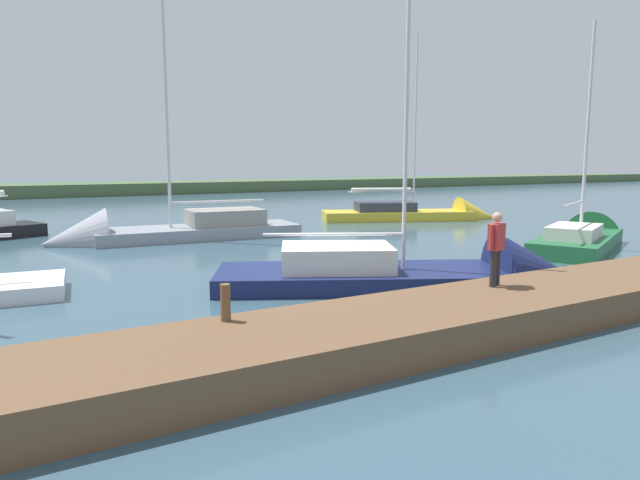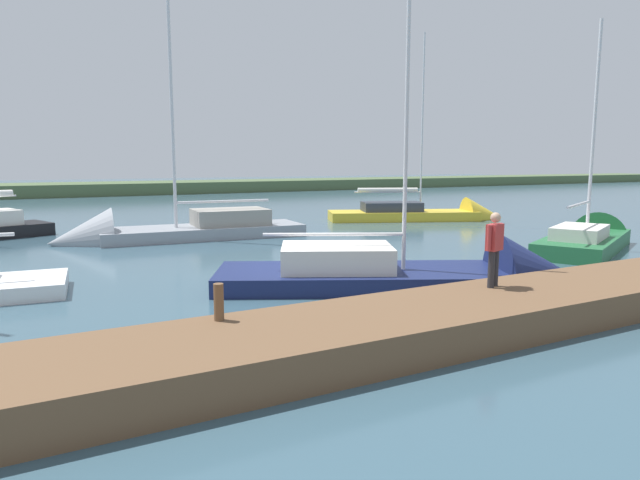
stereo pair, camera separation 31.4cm
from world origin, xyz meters
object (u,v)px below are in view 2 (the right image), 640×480
(sailboat_behind_pier, at_px, (432,217))
(sailboat_outer_mooring, at_px, (157,235))
(person_on_dock, at_px, (494,245))
(mooring_post_far, at_px, (219,302))
(sailboat_inner_slip, at_px, (592,241))
(sailboat_mid_channel, at_px, (445,279))

(sailboat_behind_pier, bearing_deg, sailboat_outer_mooring, -153.98)
(person_on_dock, bearing_deg, mooring_post_far, 66.76)
(mooring_post_far, distance_m, sailboat_inner_slip, 17.87)
(person_on_dock, bearing_deg, sailboat_inner_slip, -83.25)
(sailboat_behind_pier, height_order, person_on_dock, sailboat_behind_pier)
(sailboat_outer_mooring, height_order, sailboat_inner_slip, sailboat_outer_mooring)
(sailboat_mid_channel, relative_size, person_on_dock, 6.34)
(sailboat_inner_slip, xyz_separation_m, person_on_dock, (11.08, 5.56, 1.41))
(sailboat_outer_mooring, xyz_separation_m, person_on_dock, (-3.95, 15.37, 1.37))
(sailboat_behind_pier, bearing_deg, person_on_dock, -103.45)
(sailboat_outer_mooring, distance_m, sailboat_mid_channel, 13.55)
(sailboat_inner_slip, xyz_separation_m, sailboat_mid_channel, (9.95, 2.75, 0.00))
(mooring_post_far, bearing_deg, person_on_dock, 176.66)
(sailboat_outer_mooring, distance_m, sailboat_inner_slip, 17.95)
(sailboat_outer_mooring, relative_size, sailboat_behind_pier, 1.15)
(mooring_post_far, height_order, sailboat_outer_mooring, sailboat_outer_mooring)
(sailboat_outer_mooring, bearing_deg, sailboat_inner_slip, 150.69)
(sailboat_outer_mooring, bearing_deg, sailboat_behind_pier, -172.66)
(sailboat_outer_mooring, relative_size, sailboat_inner_slip, 1.39)
(mooring_post_far, distance_m, sailboat_behind_pier, 23.98)
(sailboat_mid_channel, height_order, person_on_dock, sailboat_mid_channel)
(sailboat_outer_mooring, height_order, sailboat_behind_pier, sailboat_outer_mooring)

